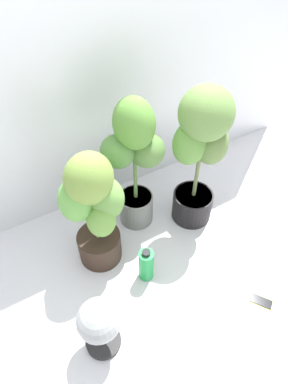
{
  "coord_description": "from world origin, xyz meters",
  "views": [
    {
      "loc": [
        -0.69,
        -0.77,
        1.72
      ],
      "look_at": [
        -0.0,
        0.4,
        0.35
      ],
      "focal_mm": 30.47,
      "sensor_mm": 36.0,
      "label": 1
    }
  ],
  "objects": [
    {
      "name": "ground_plane",
      "position": [
        0.0,
        0.0,
        0.0
      ],
      "size": [
        8.0,
        8.0,
        0.0
      ],
      "primitive_type": "plane",
      "color": "silver",
      "rests_on": "ground"
    },
    {
      "name": "mylar_back_wall",
      "position": [
        0.0,
        0.86,
        1.0
      ],
      "size": [
        3.2,
        0.01,
        2.0
      ],
      "primitive_type": "cube",
      "color": "white",
      "rests_on": "ground"
    },
    {
      "name": "potted_plant_back_center",
      "position": [
        -0.01,
        0.5,
        0.53
      ],
      "size": [
        0.41,
        0.3,
        0.91
      ],
      "color": "gray",
      "rests_on": "ground"
    },
    {
      "name": "potted_plant_back_right",
      "position": [
        0.33,
        0.34,
        0.57
      ],
      "size": [
        0.39,
        0.33,
        0.96
      ],
      "color": "black",
      "rests_on": "ground"
    },
    {
      "name": "potted_plant_back_left",
      "position": [
        -0.34,
        0.35,
        0.43
      ],
      "size": [
        0.39,
        0.31,
        0.79
      ],
      "color": "#35241A",
      "rests_on": "ground"
    },
    {
      "name": "cell_phone",
      "position": [
        0.3,
        -0.38,
        0.0
      ],
      "size": [
        0.14,
        0.16,
        0.01
      ],
      "rotation": [
        0.0,
        0.0,
        -2.57
      ],
      "color": "#D3CF51",
      "rests_on": "ground"
    },
    {
      "name": "floor_fan",
      "position": [
        -0.55,
        -0.13,
        0.24
      ],
      "size": [
        0.26,
        0.26,
        0.37
      ],
      "rotation": [
        0.0,
        0.0,
        -0.33
      ],
      "color": "#272627",
      "rests_on": "ground"
    },
    {
      "name": "nutrient_bottle",
      "position": [
        -0.17,
        0.09,
        0.11
      ],
      "size": [
        0.09,
        0.09,
        0.24
      ],
      "color": "green",
      "rests_on": "ground"
    }
  ]
}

